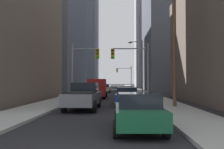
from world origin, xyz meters
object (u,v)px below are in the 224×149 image
Objects in this scene: traffic_signal_near_right at (132,62)px; sedan_blue at (127,96)px; sedan_beige at (105,88)px; traffic_signal_near_left at (84,62)px; traffic_signal_far_right at (125,73)px; sedan_black at (126,93)px; sedan_green at (138,112)px; pickup_truck_grey at (83,96)px; cargo_van_red at (97,87)px.

sedan_blue is at bearing -96.84° from traffic_signal_near_right.
sedan_beige is 19.50m from traffic_signal_near_left.
traffic_signal_near_left and traffic_signal_far_right have the same top height.
traffic_signal_near_left is (-4.40, -0.52, 3.23)m from sedan_black.
traffic_signal_near_right is at bearing 83.16° from sedan_blue.
sedan_green is at bearing -90.50° from traffic_signal_far_right.
traffic_signal_near_right is at bearing 0.01° from traffic_signal_near_left.
sedan_blue is 5.79m from sedan_black.
traffic_signal_far_right is (3.80, 47.65, 3.12)m from pickup_truck_grey.
sedan_black is (3.21, 8.97, -0.16)m from pickup_truck_grey.
sedan_black is at bearing 70.32° from pickup_truck_grey.
traffic_signal_far_right is (5.00, 39.19, 0.05)m from traffic_signal_near_left.
sedan_blue is (3.17, 3.18, -0.16)m from pickup_truck_grey.
traffic_signal_near_right is at bearing -43.95° from cargo_van_red.
pickup_truck_grey is at bearing -94.56° from traffic_signal_far_right.
sedan_blue is at bearing -50.38° from traffic_signal_near_left.
traffic_signal_far_right is (3.94, 19.99, 3.28)m from sedan_beige.
sedan_green is 0.71× the size of traffic_signal_far_right.
traffic_signal_near_left is at bearing -106.28° from cargo_van_red.
sedan_green is 1.00× the size of sedan_beige.
traffic_signal_far_right is at bearing 85.44° from pickup_truck_grey.
sedan_beige is (-0.04, 15.44, -0.52)m from cargo_van_red.
sedan_green is 0.71× the size of traffic_signal_near_left.
traffic_signal_near_left is (-4.36, 5.27, 3.23)m from sedan_blue.
sedan_blue is at bearing -90.39° from sedan_black.
sedan_beige is (-3.30, 24.47, 0.00)m from sedan_blue.
sedan_green is (3.32, -7.79, -0.16)m from pickup_truck_grey.
pickup_truck_grey is 9.53m from sedan_black.
cargo_van_red is at bearing -89.86° from sedan_beige.
pickup_truck_grey is 1.29× the size of sedan_beige.
sedan_beige is at bearing 86.84° from traffic_signal_near_left.
pickup_truck_grey is 1.28× the size of sedan_blue.
sedan_black is 38.82m from traffic_signal_far_right.
traffic_signal_near_right is (3.90, -3.76, 2.76)m from cargo_van_red.
traffic_signal_far_right is at bearing 83.72° from cargo_van_red.
sedan_blue is 6.24m from traffic_signal_near_right.
traffic_signal_near_right is at bearing 88.30° from sedan_green.
sedan_black is at bearing 138.94° from traffic_signal_near_right.
sedan_beige is 0.71× the size of traffic_signal_near_right.
traffic_signal_near_left reaches higher than sedan_green.
traffic_signal_near_left reaches higher than sedan_beige.
traffic_signal_near_right reaches higher than sedan_green.
pickup_truck_grey is 27.66m from sedan_beige.
sedan_blue is 24.69m from sedan_beige.
sedan_beige is at bearing 101.59° from traffic_signal_near_right.
traffic_signal_near_right is 39.19m from traffic_signal_far_right.
traffic_signal_near_left is at bearing -173.30° from sedan_black.
sedan_beige is 19.87m from traffic_signal_near_right.
pickup_truck_grey is at bearing -109.68° from sedan_black.
sedan_green is at bearing -80.30° from cargo_van_red.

